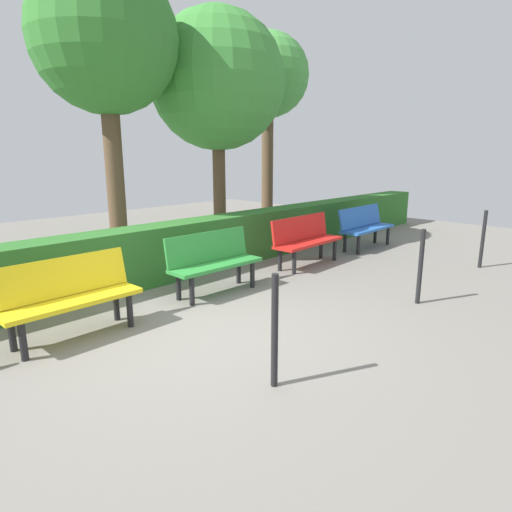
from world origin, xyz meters
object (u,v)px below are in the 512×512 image
Objects in this scene: tree_mid at (217,82)px; bench_yellow at (69,294)px; bench_red at (306,238)px; tree_far at (105,41)px; bench_green at (213,260)px; bench_blue at (365,225)px; tree_near at (268,78)px.

bench_yellow is at bearing 29.01° from tree_mid.
bench_red is 4.65m from tree_far.
bench_green is (2.16, 0.01, -0.00)m from bench_red.
bench_blue is at bearing 179.73° from bench_yellow.
tree_near is 1.03× the size of tree_mid.
tree_mid is (2.34, 0.75, -0.41)m from tree_near.
bench_red and bench_yellow have the same top height.
tree_near reaches higher than bench_blue.
tree_far reaches higher than bench_blue.
bench_blue is 4.16m from tree_mid.
bench_green is at bearing -1.20° from bench_blue.
tree_mid is (-2.24, -2.35, 2.84)m from bench_green.
bench_blue is at bearing 82.05° from tree_near.
bench_red is at bearing 87.92° from tree_mid.
bench_green is 6.42m from tree_near.
tree_near is at bearing -173.08° from tree_far.
bench_green is at bearing 34.15° from tree_near.
bench_blue is 1.08× the size of bench_yellow.
tree_near reaches higher than bench_green.
tree_far is at bearing -4.94° from tree_mid.
bench_red is 3.68m from tree_mid.
bench_yellow is at bearing 51.49° from tree_far.
tree_far reaches higher than bench_red.
tree_far is (-2.06, -2.59, 3.23)m from bench_yellow.
tree_near is (-6.65, -3.15, 3.25)m from bench_yellow.
bench_yellow is (6.22, 0.01, -0.00)m from bench_blue.
bench_red is 0.32× the size of tree_near.
bench_green is (4.14, -0.03, -0.00)m from bench_blue.
tree_near is at bearing -98.80° from bench_blue.
bench_blue is 0.32× the size of tree_far.
tree_mid is at bearing -52.26° from bench_blue.
tree_far reaches higher than bench_green.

